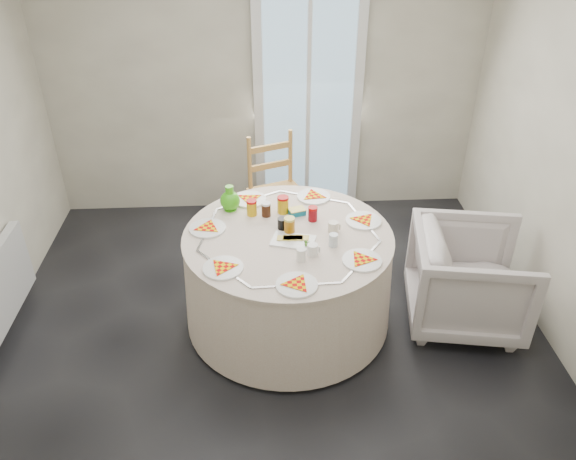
{
  "coord_description": "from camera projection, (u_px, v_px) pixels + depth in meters",
  "views": [
    {
      "loc": [
        -0.07,
        -3.04,
        2.88
      ],
      "look_at": [
        0.12,
        0.23,
        0.8
      ],
      "focal_mm": 35.0,
      "sensor_mm": 36.0,
      "label": 1
    }
  ],
  "objects": [
    {
      "name": "glass_door",
      "position": [
        308.0,
        107.0,
        5.21
      ],
      "size": [
        1.0,
        0.08,
        2.1
      ],
      "primitive_type": "cube",
      "color": "silver",
      "rests_on": "floor"
    },
    {
      "name": "butter_tub",
      "position": [
        297.0,
        211.0,
        4.12
      ],
      "size": [
        0.14,
        0.12,
        0.05
      ],
      "primitive_type": "cube",
      "rotation": [
        0.0,
        0.0,
        0.3
      ],
      "color": "#0C7290",
      "rests_on": "table"
    },
    {
      "name": "table",
      "position": [
        288.0,
        279.0,
        4.1
      ],
      "size": [
        1.51,
        1.51,
        0.77
      ],
      "primitive_type": "cylinder",
      "color": "beige",
      "rests_on": "floor"
    },
    {
      "name": "wooden_chair",
      "position": [
        279.0,
        197.0,
        4.94
      ],
      "size": [
        0.58,
        0.56,
        1.01
      ],
      "primitive_type": null,
      "rotation": [
        0.0,
        0.0,
        0.36
      ],
      "color": "tan",
      "rests_on": "floor"
    },
    {
      "name": "jar_cluster",
      "position": [
        281.0,
        210.0,
        4.06
      ],
      "size": [
        0.54,
        0.33,
        0.15
      ],
      "primitive_type": null,
      "rotation": [
        0.0,
        0.0,
        -0.16
      ],
      "color": "#A74E24",
      "rests_on": "table"
    },
    {
      "name": "green_pitcher",
      "position": [
        230.0,
        196.0,
        4.14
      ],
      "size": [
        0.17,
        0.17,
        0.19
      ],
      "primitive_type": null,
      "rotation": [
        0.0,
        0.0,
        -0.2
      ],
      "color": "#3BB215",
      "rests_on": "table"
    },
    {
      "name": "mugs_glasses",
      "position": [
        310.0,
        230.0,
        3.85
      ],
      "size": [
        0.66,
        0.66,
        0.1
      ],
      "primitive_type": null,
      "rotation": [
        0.0,
        0.0,
        -0.25
      ],
      "color": "gray",
      "rests_on": "table"
    },
    {
      "name": "floor",
      "position": [
        274.0,
        339.0,
        4.11
      ],
      "size": [
        4.0,
        4.0,
        0.0
      ],
      "primitive_type": "plane",
      "color": "black",
      "rests_on": "ground"
    },
    {
      "name": "wall_back",
      "position": [
        264.0,
        80.0,
        5.1
      ],
      "size": [
        4.0,
        0.02,
        2.6
      ],
      "primitive_type": "cube",
      "color": "#BCB5A3",
      "rests_on": "floor"
    },
    {
      "name": "place_settings",
      "position": [
        288.0,
        234.0,
        3.89
      ],
      "size": [
        1.72,
        1.72,
        0.03
      ],
      "primitive_type": null,
      "rotation": [
        0.0,
        0.0,
        -0.26
      ],
      "color": "silver",
      "rests_on": "table"
    },
    {
      "name": "cheese_platter",
      "position": [
        293.0,
        240.0,
        3.82
      ],
      "size": [
        0.33,
        0.26,
        0.04
      ],
      "primitive_type": null,
      "rotation": [
        0.0,
        0.0,
        -0.29
      ],
      "color": "white",
      "rests_on": "table"
    },
    {
      "name": "armchair",
      "position": [
        469.0,
        277.0,
        4.1
      ],
      "size": [
        0.88,
        0.92,
        0.83
      ],
      "primitive_type": "imported",
      "rotation": [
        0.0,
        0.0,
        1.4
      ],
      "color": "beige",
      "rests_on": "floor"
    }
  ]
}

